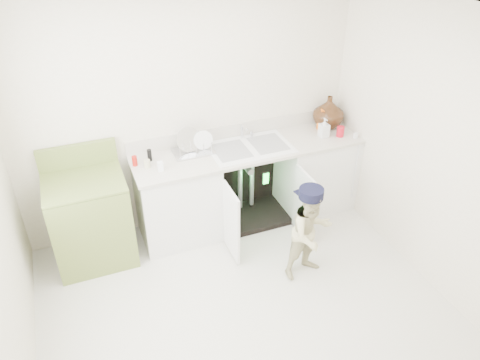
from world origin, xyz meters
name	(u,v)px	position (x,y,z in m)	size (l,w,h in m)	color
ground	(244,306)	(0.00, 0.00, 0.00)	(3.50, 3.50, 0.00)	beige
room_shell	(245,191)	(0.00, 0.00, 1.25)	(6.00, 5.50, 1.26)	silver
counter_run	(253,180)	(0.59, 1.21, 0.48)	(2.44, 1.02, 1.26)	white
avocado_stove	(91,218)	(-1.12, 1.18, 0.47)	(0.73, 0.65, 1.14)	olive
repair_worker	(311,232)	(0.74, 0.19, 0.49)	(0.51, 0.89, 0.96)	beige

